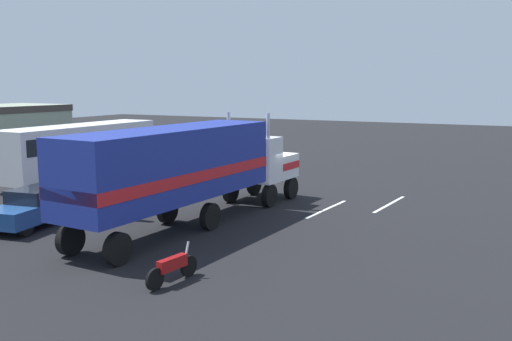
% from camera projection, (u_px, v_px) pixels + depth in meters
% --- Properties ---
extents(ground_plane, '(120.00, 120.00, 0.00)m').
position_uv_depth(ground_plane, '(267.00, 199.00, 28.93)').
color(ground_plane, black).
extents(lane_stripe_near, '(4.40, 0.52, 0.01)m').
position_uv_depth(lane_stripe_near, '(327.00, 209.00, 26.66)').
color(lane_stripe_near, silver).
rests_on(lane_stripe_near, ground_plane).
extents(lane_stripe_mid, '(4.40, 0.54, 0.01)m').
position_uv_depth(lane_stripe_mid, '(389.00, 204.00, 27.73)').
color(lane_stripe_mid, silver).
rests_on(lane_stripe_mid, ground_plane).
extents(semi_truck, '(14.30, 3.42, 4.50)m').
position_uv_depth(semi_truck, '(189.00, 166.00, 23.20)').
color(semi_truck, silver).
rests_on(semi_truck, ground_plane).
extents(person_bystander, '(0.34, 0.46, 1.63)m').
position_uv_depth(person_bystander, '(132.00, 200.00, 24.34)').
color(person_bystander, black).
rests_on(person_bystander, ground_plane).
extents(parked_bus, '(11.01, 2.64, 3.40)m').
position_uv_depth(parked_bus, '(81.00, 147.00, 34.16)').
color(parked_bus, silver).
rests_on(parked_bus, ground_plane).
extents(parked_car, '(4.62, 2.44, 1.57)m').
position_uv_depth(parked_car, '(35.00, 207.00, 23.46)').
color(parked_car, '#234C8C').
rests_on(parked_car, ground_plane).
extents(motorcycle, '(2.10, 0.40, 1.12)m').
position_uv_depth(motorcycle, '(173.00, 267.00, 16.73)').
color(motorcycle, black).
rests_on(motorcycle, ground_plane).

